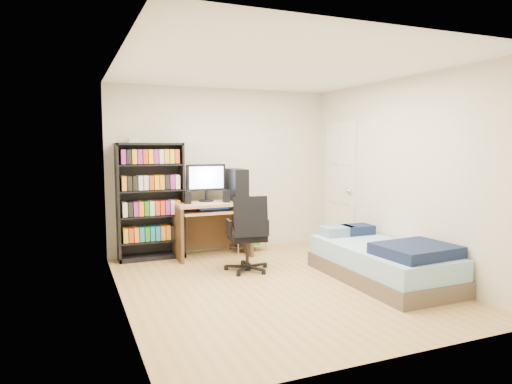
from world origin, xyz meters
name	(u,v)px	position (x,y,z in m)	size (l,w,h in m)	color
room	(278,179)	(0.00, 0.00, 1.25)	(3.58, 4.08, 2.58)	tan
media_shelf	(151,200)	(-1.14, 1.84, 0.86)	(0.94, 0.31, 1.74)	black
computer_desk	(218,206)	(-0.18, 1.70, 0.73)	(1.08, 0.63, 1.36)	tan
office_chair	(248,247)	(-0.10, 0.69, 0.32)	(0.68, 0.68, 1.00)	black
wire_cart	(247,217)	(0.32, 1.78, 0.53)	(0.54, 0.41, 0.82)	silver
bed	(383,261)	(1.25, -0.32, 0.24)	(0.96, 1.92, 0.55)	brown
door	(341,186)	(1.72, 1.35, 1.00)	(0.12, 0.80, 2.00)	silver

